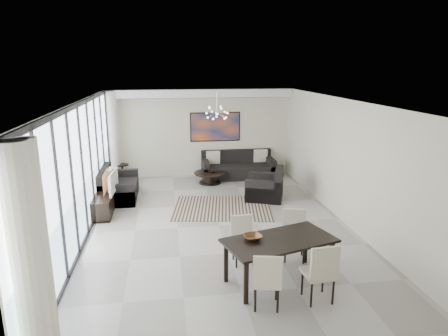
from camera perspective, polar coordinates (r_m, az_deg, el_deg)
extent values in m
cube|color=#A8A39B|center=(9.45, -0.80, -8.18)|extent=(6.00, 9.00, 0.02)
cube|color=white|center=(8.75, -0.86, 9.50)|extent=(6.00, 9.00, 0.02)
cube|color=beige|center=(13.36, -3.40, 5.01)|extent=(6.00, 0.02, 2.90)
cube|color=beige|center=(4.84, 6.44, -12.73)|extent=(6.00, 0.02, 2.90)
cube|color=beige|center=(9.83, 16.72, 0.93)|extent=(0.02, 9.00, 2.90)
cube|color=white|center=(9.10, -19.76, -0.38)|extent=(0.01, 8.95, 2.85)
cube|color=black|center=(8.86, -20.29, 8.41)|extent=(0.04, 8.95, 0.10)
cube|color=black|center=(9.54, -18.79, -8.64)|extent=(0.04, 8.95, 0.06)
cube|color=black|center=(5.44, -27.33, -11.17)|extent=(0.04, 0.05, 2.88)
cube|color=black|center=(6.31, -24.50, -7.32)|extent=(0.04, 0.05, 2.88)
cube|color=black|center=(7.22, -22.41, -4.42)|extent=(0.04, 0.05, 2.88)
cube|color=black|center=(8.15, -20.79, -2.16)|extent=(0.04, 0.05, 2.88)
cube|color=black|center=(9.09, -19.52, -0.37)|extent=(0.04, 0.05, 2.88)
cube|color=black|center=(10.05, -18.48, 1.08)|extent=(0.04, 0.05, 2.88)
cube|color=black|center=(11.01, -17.63, 2.28)|extent=(0.04, 0.05, 2.88)
cube|color=black|center=(11.98, -16.91, 3.29)|extent=(0.04, 0.05, 2.88)
cube|color=black|center=(12.95, -16.30, 4.14)|extent=(0.04, 0.05, 2.88)
cylinder|color=silver|center=(5.27, -26.38, -11.89)|extent=(0.36, 0.36, 2.85)
cylinder|color=silver|center=(13.08, -15.61, 4.29)|extent=(0.36, 0.36, 2.85)
cube|color=white|center=(13.02, -3.41, 10.61)|extent=(5.98, 0.40, 0.26)
cube|color=#CA581C|center=(13.36, -1.26, 5.90)|extent=(1.68, 0.04, 0.98)
cylinder|color=silver|center=(11.28, -1.03, 9.28)|extent=(0.02, 0.02, 0.55)
sphere|color=silver|center=(11.31, -1.03, 7.90)|extent=(0.12, 0.12, 0.12)
cube|color=black|center=(10.56, -0.20, -5.70)|extent=(2.78, 2.30, 0.01)
cylinder|color=black|center=(12.65, -2.01, -0.70)|extent=(1.01, 1.01, 0.04)
cylinder|color=black|center=(12.70, -2.00, -1.47)|extent=(0.44, 0.44, 0.31)
cylinder|color=black|center=(12.74, -1.99, -2.09)|extent=(0.71, 0.71, 0.03)
imported|color=brown|center=(12.62, -1.78, -0.45)|extent=(0.29, 0.29, 0.08)
cube|color=black|center=(13.33, 2.04, -0.43)|extent=(2.38, 0.98, 0.43)
cube|color=black|center=(13.60, 1.76, 1.76)|extent=(2.38, 0.20, 0.43)
cube|color=black|center=(13.15, -2.65, -0.20)|extent=(0.20, 0.98, 0.63)
cube|color=black|center=(13.54, 6.60, 0.15)|extent=(0.20, 0.98, 0.63)
cube|color=black|center=(11.63, -14.73, -3.16)|extent=(0.98, 1.74, 0.43)
cube|color=black|center=(11.57, -16.79, -1.17)|extent=(0.20, 1.74, 0.43)
cube|color=black|center=(10.88, -15.18, -3.89)|extent=(0.98, 0.20, 0.63)
cube|color=black|center=(12.34, -14.40, -1.65)|extent=(0.98, 0.20, 0.63)
cube|color=black|center=(11.30, 5.81, -3.26)|extent=(1.27, 1.31, 0.44)
cube|color=black|center=(11.15, 7.89, -1.22)|extent=(0.53, 1.05, 0.44)
cube|color=black|center=(11.67, 6.01, -2.17)|extent=(1.00, 0.51, 0.64)
cube|color=black|center=(10.87, 5.62, -3.43)|extent=(1.00, 0.51, 0.64)
cylinder|color=black|center=(13.24, -14.35, 0.46)|extent=(0.41, 0.41, 0.04)
cylinder|color=black|center=(13.31, -14.28, -0.69)|extent=(0.06, 0.06, 0.51)
cylinder|color=black|center=(13.37, -14.21, -1.72)|extent=(0.29, 0.29, 0.03)
cube|color=black|center=(10.65, -16.73, -4.80)|extent=(0.44, 1.57, 0.49)
imported|color=gray|center=(10.54, -16.02, -1.98)|extent=(0.20, 0.95, 0.55)
cube|color=black|center=(6.96, 7.92, -10.22)|extent=(2.07, 1.44, 0.04)
cube|color=black|center=(6.48, 3.17, -15.99)|extent=(0.07, 0.07, 0.74)
cube|color=black|center=(7.05, 0.29, -13.28)|extent=(0.07, 0.07, 0.74)
cube|color=black|center=(7.33, 15.03, -12.67)|extent=(0.07, 0.07, 0.74)
cube|color=black|center=(7.83, 11.57, -10.60)|extent=(0.07, 0.07, 0.74)
cube|color=beige|center=(6.42, 6.08, -15.74)|extent=(0.51, 0.51, 0.06)
cube|color=beige|center=(6.13, 6.23, -14.65)|extent=(0.43, 0.13, 0.53)
cylinder|color=black|center=(6.67, 4.44, -16.71)|extent=(0.04, 0.04, 0.40)
cylinder|color=black|center=(6.40, 7.69, -18.28)|extent=(0.04, 0.04, 0.40)
cube|color=beige|center=(6.69, 13.31, -14.43)|extent=(0.49, 0.49, 0.06)
cube|color=beige|center=(6.41, 14.23, -13.20)|extent=(0.47, 0.08, 0.56)
cylinder|color=black|center=(6.88, 11.11, -15.77)|extent=(0.04, 0.04, 0.43)
cylinder|color=black|center=(6.75, 15.31, -16.72)|extent=(0.04, 0.04, 0.43)
cube|color=beige|center=(7.64, 2.79, -10.62)|extent=(0.42, 0.42, 0.05)
cube|color=beige|center=(7.70, 2.53, -8.49)|extent=(0.42, 0.05, 0.50)
cylinder|color=black|center=(7.62, 4.25, -12.54)|extent=(0.04, 0.04, 0.39)
cylinder|color=black|center=(7.85, 1.33, -11.68)|extent=(0.04, 0.04, 0.39)
cube|color=beige|center=(7.88, 10.02, -9.81)|extent=(0.53, 0.53, 0.06)
cube|color=beige|center=(7.95, 10.00, -7.61)|extent=(0.44, 0.15, 0.54)
cylinder|color=black|center=(7.84, 11.32, -11.91)|extent=(0.04, 0.04, 0.41)
cylinder|color=black|center=(8.12, 8.62, -10.81)|extent=(0.04, 0.04, 0.41)
imported|color=brown|center=(6.89, 4.14, -9.83)|extent=(0.37, 0.37, 0.08)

